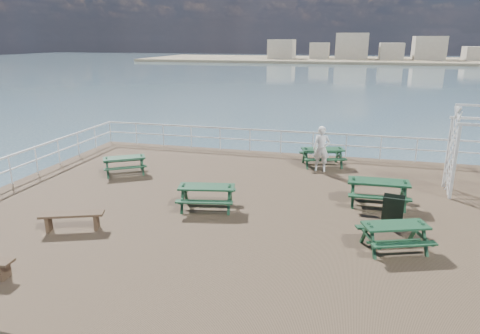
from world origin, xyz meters
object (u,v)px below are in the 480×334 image
object	(u,v)px
picnic_table_e	(395,231)
person	(321,149)
picnic_table_d	(207,192)
picnic_table_c	(378,187)
flat_bench_near	(72,217)
picnic_table_a	(124,162)
picnic_table_b	(322,153)

from	to	relation	value
picnic_table_e	person	xyz separation A→B (m)	(-2.31, 6.36, 0.41)
picnic_table_d	picnic_table_e	world-z (taller)	picnic_table_d
picnic_table_c	flat_bench_near	world-z (taller)	picnic_table_c
picnic_table_a	person	distance (m)	7.83
flat_bench_near	picnic_table_e	bearing A→B (deg)	-14.38
picnic_table_b	flat_bench_near	xyz separation A→B (m)	(-6.30, -8.13, -0.17)
picnic_table_e	person	size ratio (longest dim) A/B	1.07
flat_bench_near	person	xyz separation A→B (m)	(6.29, 7.38, 0.54)
picnic_table_b	picnic_table_d	distance (m)	6.52
picnic_table_d	flat_bench_near	bearing A→B (deg)	-153.11
flat_bench_near	picnic_table_a	bearing A→B (deg)	81.93
flat_bench_near	picnic_table_b	bearing A→B (deg)	31.08
picnic_table_c	picnic_table_d	distance (m)	5.47
picnic_table_b	flat_bench_near	world-z (taller)	picnic_table_b
picnic_table_d	person	size ratio (longest dim) A/B	1.08
picnic_table_c	picnic_table_d	size ratio (longest dim) A/B	0.98
picnic_table_a	picnic_table_c	bearing A→B (deg)	-37.61
person	flat_bench_near	bearing A→B (deg)	-132.31
picnic_table_e	picnic_table_b	bearing A→B (deg)	87.50
picnic_table_b	picnic_table_d	size ratio (longest dim) A/B	1.05
person	picnic_table_a	bearing A→B (deg)	-164.36
picnic_table_e	flat_bench_near	xyz separation A→B (m)	(-8.60, -1.02, -0.13)
flat_bench_near	person	distance (m)	9.71
picnic_table_a	flat_bench_near	bearing A→B (deg)	-109.05
picnic_table_d	picnic_table_c	bearing A→B (deg)	7.01
picnic_table_b	picnic_table_e	xyz separation A→B (m)	(2.30, -7.11, -0.04)
picnic_table_d	person	world-z (taller)	person
picnic_table_b	picnic_table_d	world-z (taller)	picnic_table_d
picnic_table_c	picnic_table_d	bearing A→B (deg)	-163.60
picnic_table_a	picnic_table_d	bearing A→B (deg)	-63.27
picnic_table_b	flat_bench_near	size ratio (longest dim) A/B	1.17
picnic_table_b	person	bearing A→B (deg)	-108.24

